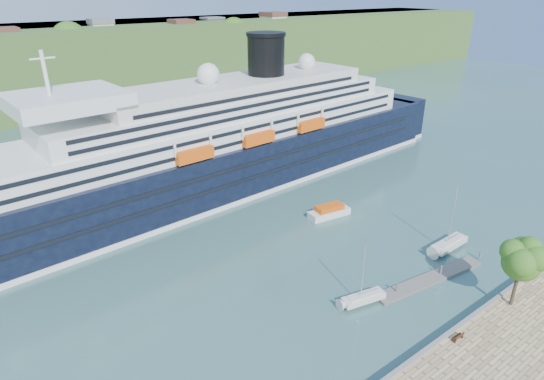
# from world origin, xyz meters

# --- Properties ---
(ground) EXTENTS (400.00, 400.00, 0.00)m
(ground) POSITION_xyz_m (0.00, 0.00, 0.00)
(ground) COLOR #325955
(ground) RESTS_ON ground
(far_hillside) EXTENTS (400.00, 50.00, 24.00)m
(far_hillside) POSITION_xyz_m (0.00, 145.00, 12.00)
(far_hillside) COLOR #385C24
(far_hillside) RESTS_ON ground
(quay_coping) EXTENTS (220.00, 0.50, 0.30)m
(quay_coping) POSITION_xyz_m (0.00, -0.20, 1.15)
(quay_coping) COLOR slate
(quay_coping) RESTS_ON promenade
(cruise_ship) EXTENTS (125.43, 25.77, 27.97)m
(cruise_ship) POSITION_xyz_m (-1.37, 51.06, 13.98)
(cruise_ship) COLOR black
(cruise_ship) RESTS_ON ground
(park_bench) EXTENTS (1.53, 0.67, 0.97)m
(park_bench) POSITION_xyz_m (-2.44, -1.20, 1.48)
(park_bench) COLOR #472514
(park_bench) RESTS_ON promenade
(promenade_tree) EXTENTS (5.80, 5.80, 9.60)m
(promenade_tree) POSITION_xyz_m (8.03, -1.69, 5.80)
(promenade_tree) COLOR #2C5C18
(promenade_tree) RESTS_ON promenade
(floating_pontoon) EXTENTS (18.01, 4.51, 0.40)m
(floating_pontoon) POSITION_xyz_m (5.80, 7.84, 0.20)
(floating_pontoon) COLOR slate
(floating_pontoon) RESTS_ON ground
(sailboat_white_near) EXTENTS (6.42, 3.03, 8.00)m
(sailboat_white_near) POSITION_xyz_m (-4.82, 9.93, 4.00)
(sailboat_white_near) COLOR silver
(sailboat_white_near) RESTS_ON ground
(sailboat_white_far) EXTENTS (7.57, 2.25, 9.72)m
(sailboat_white_far) POSITION_xyz_m (14.60, 10.80, 4.86)
(sailboat_white_far) COLOR silver
(sailboat_white_far) RESTS_ON ground
(tender_launch) EXTENTS (7.65, 3.58, 2.03)m
(tender_launch) POSITION_xyz_m (8.09, 29.33, 1.02)
(tender_launch) COLOR #E0510D
(tender_launch) RESTS_ON ground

